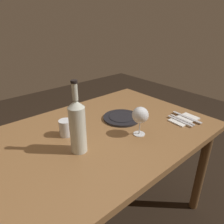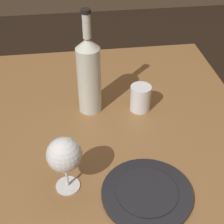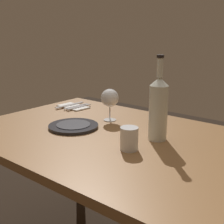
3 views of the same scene
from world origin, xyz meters
The scene contains 9 objects.
dining_table centered at (0.00, 0.00, 0.65)m, with size 1.30×0.90×0.74m.
wine_glass_left centered at (0.13, -0.17, 0.86)m, with size 0.09×0.09×0.17m.
wine_bottle centered at (-0.21, -0.08, 0.88)m, with size 0.08×0.08×0.36m.
water_tumbler centered at (-0.19, 0.09, 0.78)m, with size 0.07×0.07×0.09m.
dinner_plate centered at (0.19, 0.04, 0.75)m, with size 0.24×0.24×0.02m.
folded_napkin centered at (0.48, -0.24, 0.74)m, with size 0.20×0.13×0.01m.
fork_inner centered at (0.45, -0.24, 0.75)m, with size 0.03×0.18×0.00m.
fork_outer centered at (0.43, -0.24, 0.75)m, with size 0.03×0.18×0.00m.
table_knife centered at (0.51, -0.24, 0.75)m, with size 0.04×0.21×0.00m.
Camera 3 is at (-0.84, 1.00, 1.19)m, focal length 48.58 mm.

